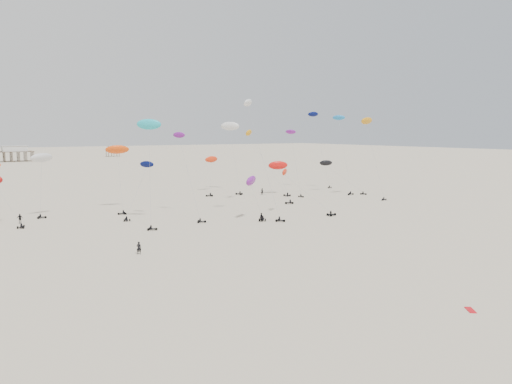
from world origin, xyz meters
TOP-DOWN VIEW (x-y plane):
  - ground_plane at (0.00, 200.00)m, footprint 900.00×900.00m
  - pavilion_main at (-10.00, 350.00)m, footprint 21.00×13.00m
  - pavilion_small at (60.00, 380.00)m, footprint 9.00×7.00m
  - rig_0 at (51.79, 123.71)m, footprint 6.31×15.69m
  - rig_1 at (-14.85, 111.59)m, footprint 8.78×7.42m
  - rig_2 at (53.00, 134.20)m, footprint 8.33×4.23m
  - rig_3 at (35.27, 122.75)m, footprint 2.84×7.85m
  - rig_4 at (7.29, 99.01)m, footprint 4.32×14.42m
  - rig_5 at (-40.83, 118.42)m, footprint 6.59×11.35m
  - rig_6 at (-15.12, 103.69)m, footprint 6.62×11.44m
  - rig_7 at (18.15, 95.91)m, footprint 8.95×11.80m
  - rig_8 at (26.07, 142.91)m, footprint 7.19×15.11m
  - rig_10 at (51.51, 109.85)m, footprint 5.34×11.09m
  - rig_11 at (-5.66, 106.18)m, footprint 3.63×15.54m
  - rig_12 at (54.96, 124.27)m, footprint 9.82×15.83m
  - rig_14 at (-32.15, 123.08)m, footprint 5.69×4.51m
  - rig_15 at (33.40, 127.47)m, footprint 6.16×8.48m
  - rig_16 at (4.65, 96.21)m, footprint 5.09×6.54m
  - rig_17 at (-14.97, 124.99)m, footprint 5.93×11.16m
  - rig_18 at (19.18, 143.36)m, footprint 9.90×12.97m
  - rig_19 at (20.55, 116.82)m, footprint 9.62×12.43m
  - spectator_0 at (-26.06, 80.20)m, footprint 1.01×0.91m
  - spectator_1 at (4.51, 92.92)m, footprint 1.17×0.82m
  - spectator_2 at (-37.56, 117.93)m, footprint 1.54×1.16m
  - spectator_3 at (29.00, 129.94)m, footprint 1.01×0.91m
  - grounded_kite_b at (-5.22, 38.52)m, footprint 1.63×1.86m

SIDE VIEW (x-z plane):
  - ground_plane at x=0.00m, z-range 0.00..0.00m
  - spectator_0 at x=-26.06m, z-range -1.15..1.15m
  - spectator_1 at x=4.51m, z-range -1.10..1.10m
  - spectator_2 at x=-37.56m, z-range -1.16..1.16m
  - spectator_3 at x=29.00m, z-range -1.15..1.15m
  - grounded_kite_b at x=-5.22m, z-range -0.04..0.04m
  - pavilion_small at x=60.00m, z-range -0.51..7.49m
  - pavilion_main at x=-10.00m, z-range -0.68..9.12m
  - rig_7 at x=18.15m, z-range -1.38..12.28m
  - rig_16 at x=4.65m, z-range 1.79..11.24m
  - rig_0 at x=51.79m, z-range -1.10..14.38m
  - rig_1 at x=-14.85m, z-range 0.40..13.23m
  - rig_5 at x=-40.83m, z-range 1.58..13.03m
  - rig_15 at x=33.40m, z-range 2.35..12.51m
  - rig_18 at x=19.18m, z-range 0.17..15.36m
  - rig_11 at x=-5.66m, z-range -0.27..20.80m
  - rig_14 at x=-32.15m, z-range 4.01..18.19m
  - rig_19 at x=20.55m, z-range 1.93..22.11m
  - rig_3 at x=35.27m, z-range 2.69..21.90m
  - rig_17 at x=-14.97m, z-range 4.33..20.67m
  - rig_12 at x=54.96m, z-range 2.46..28.30m
  - rig_6 at x=-15.12m, z-range 6.24..27.66m
  - rig_8 at x=26.07m, z-range 6.41..28.88m
  - rig_4 at x=7.29m, z-range 4.53..30.81m
  - rig_2 at x=53.00m, z-range 5.97..30.93m
  - rig_10 at x=51.51m, z-range 7.38..30.44m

